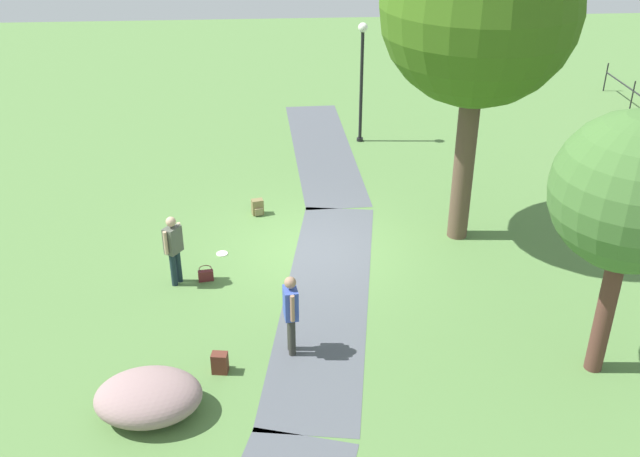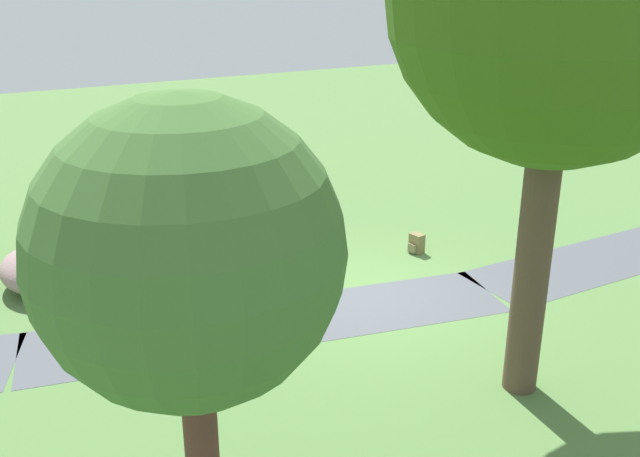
{
  "view_description": "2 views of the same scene",
  "coord_description": "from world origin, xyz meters",
  "px_view_note": "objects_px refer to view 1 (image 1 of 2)",
  "views": [
    {
      "loc": [
        14.42,
        -0.85,
        8.4
      ],
      "look_at": [
        0.53,
        0.1,
        0.82
      ],
      "focal_mm": 40.65,
      "sensor_mm": 36.0,
      "label": 1
    },
    {
      "loc": [
        6.02,
        10.03,
        5.77
      ],
      "look_at": [
        0.72,
        -0.58,
        1.21
      ],
      "focal_mm": 40.69,
      "sensor_mm": 36.0,
      "label": 2
    }
  ],
  "objects_px": {
    "backpack_by_boulder": "(220,363)",
    "handbag_on_grass": "(206,275)",
    "large_shade_tree": "(480,8)",
    "spare_backpack_on_lawn": "(258,207)",
    "young_tree_near_path": "(632,193)",
    "man_near_boulder": "(291,310)",
    "woman_with_handbag": "(173,246)",
    "lamp_post": "(362,70)",
    "lawn_boulder": "(148,397)",
    "frisbee_on_grass": "(222,254)"
  },
  "relations": [
    {
      "from": "lamp_post",
      "to": "young_tree_near_path",
      "type": "bearing_deg",
      "value": 14.5
    },
    {
      "from": "large_shade_tree",
      "to": "spare_backpack_on_lawn",
      "type": "xyz_separation_m",
      "value": [
        -1.42,
        -4.74,
        -5.11
      ]
    },
    {
      "from": "lamp_post",
      "to": "woman_with_handbag",
      "type": "relative_size",
      "value": 2.3
    },
    {
      "from": "lamp_post",
      "to": "spare_backpack_on_lawn",
      "type": "distance_m",
      "value": 6.07
    },
    {
      "from": "young_tree_near_path",
      "to": "spare_backpack_on_lawn",
      "type": "bearing_deg",
      "value": -136.71
    },
    {
      "from": "young_tree_near_path",
      "to": "backpack_by_boulder",
      "type": "bearing_deg",
      "value": -93.0
    },
    {
      "from": "handbag_on_grass",
      "to": "spare_backpack_on_lawn",
      "type": "relative_size",
      "value": 0.84
    },
    {
      "from": "man_near_boulder",
      "to": "backpack_by_boulder",
      "type": "height_order",
      "value": "man_near_boulder"
    },
    {
      "from": "young_tree_near_path",
      "to": "spare_backpack_on_lawn",
      "type": "height_order",
      "value": "young_tree_near_path"
    },
    {
      "from": "large_shade_tree",
      "to": "frisbee_on_grass",
      "type": "bearing_deg",
      "value": -84.81
    },
    {
      "from": "backpack_by_boulder",
      "to": "spare_backpack_on_lawn",
      "type": "bearing_deg",
      "value": 174.17
    },
    {
      "from": "man_near_boulder",
      "to": "lamp_post",
      "type": "bearing_deg",
      "value": 166.56
    },
    {
      "from": "man_near_boulder",
      "to": "spare_backpack_on_lawn",
      "type": "distance_m",
      "value": 5.67
    },
    {
      "from": "young_tree_near_path",
      "to": "woman_with_handbag",
      "type": "relative_size",
      "value": 3.03
    },
    {
      "from": "young_tree_near_path",
      "to": "frisbee_on_grass",
      "type": "bearing_deg",
      "value": -123.25
    },
    {
      "from": "lawn_boulder",
      "to": "young_tree_near_path",
      "type": "bearing_deg",
      "value": 94.85
    },
    {
      "from": "young_tree_near_path",
      "to": "frisbee_on_grass",
      "type": "relative_size",
      "value": 18.57
    },
    {
      "from": "man_near_boulder",
      "to": "backpack_by_boulder",
      "type": "relative_size",
      "value": 4.05
    },
    {
      "from": "large_shade_tree",
      "to": "handbag_on_grass",
      "type": "height_order",
      "value": "large_shade_tree"
    },
    {
      "from": "large_shade_tree",
      "to": "frisbee_on_grass",
      "type": "relative_size",
      "value": 28.72
    },
    {
      "from": "young_tree_near_path",
      "to": "spare_backpack_on_lawn",
      "type": "relative_size",
      "value": 11.99
    },
    {
      "from": "handbag_on_grass",
      "to": "backpack_by_boulder",
      "type": "bearing_deg",
      "value": 8.75
    },
    {
      "from": "woman_with_handbag",
      "to": "handbag_on_grass",
      "type": "height_order",
      "value": "woman_with_handbag"
    },
    {
      "from": "woman_with_handbag",
      "to": "spare_backpack_on_lawn",
      "type": "distance_m",
      "value": 3.59
    },
    {
      "from": "large_shade_tree",
      "to": "man_near_boulder",
      "type": "distance_m",
      "value": 7.28
    },
    {
      "from": "lamp_post",
      "to": "woman_with_handbag",
      "type": "xyz_separation_m",
      "value": [
        7.86,
        -4.83,
        -1.33
      ]
    },
    {
      "from": "young_tree_near_path",
      "to": "handbag_on_grass",
      "type": "distance_m",
      "value": 8.55
    },
    {
      "from": "large_shade_tree",
      "to": "young_tree_near_path",
      "type": "height_order",
      "value": "large_shade_tree"
    },
    {
      "from": "young_tree_near_path",
      "to": "woman_with_handbag",
      "type": "xyz_separation_m",
      "value": [
        -3.33,
        -7.72,
        -2.56
      ]
    },
    {
      "from": "spare_backpack_on_lawn",
      "to": "large_shade_tree",
      "type": "bearing_deg",
      "value": 73.34
    },
    {
      "from": "lamp_post",
      "to": "backpack_by_boulder",
      "type": "distance_m",
      "value": 11.65
    },
    {
      "from": "lamp_post",
      "to": "woman_with_handbag",
      "type": "distance_m",
      "value": 9.32
    },
    {
      "from": "lamp_post",
      "to": "man_near_boulder",
      "type": "distance_m",
      "value": 10.73
    },
    {
      "from": "spare_backpack_on_lawn",
      "to": "woman_with_handbag",
      "type": "bearing_deg",
      "value": -28.72
    },
    {
      "from": "lamp_post",
      "to": "frisbee_on_grass",
      "type": "relative_size",
      "value": 14.12
    },
    {
      "from": "lamp_post",
      "to": "large_shade_tree",
      "type": "bearing_deg",
      "value": 14.51
    },
    {
      "from": "lawn_boulder",
      "to": "man_near_boulder",
      "type": "bearing_deg",
      "value": 121.91
    },
    {
      "from": "young_tree_near_path",
      "to": "lawn_boulder",
      "type": "distance_m",
      "value": 8.37
    },
    {
      "from": "lamp_post",
      "to": "man_near_boulder",
      "type": "xyz_separation_m",
      "value": [
        10.36,
        -2.48,
        -1.31
      ]
    },
    {
      "from": "lamp_post",
      "to": "handbag_on_grass",
      "type": "distance_m",
      "value": 9.12
    },
    {
      "from": "spare_backpack_on_lawn",
      "to": "frisbee_on_grass",
      "type": "bearing_deg",
      "value": -22.68
    },
    {
      "from": "lamp_post",
      "to": "frisbee_on_grass",
      "type": "height_order",
      "value": "lamp_post"
    },
    {
      "from": "handbag_on_grass",
      "to": "backpack_by_boulder",
      "type": "distance_m",
      "value": 3.07
    },
    {
      "from": "large_shade_tree",
      "to": "handbag_on_grass",
      "type": "xyz_separation_m",
      "value": [
        1.6,
        -5.83,
        -5.16
      ]
    },
    {
      "from": "spare_backpack_on_lawn",
      "to": "frisbee_on_grass",
      "type": "relative_size",
      "value": 1.55
    },
    {
      "from": "lamp_post",
      "to": "lawn_boulder",
      "type": "height_order",
      "value": "lamp_post"
    },
    {
      "from": "woman_with_handbag",
      "to": "handbag_on_grass",
      "type": "distance_m",
      "value": 0.98
    },
    {
      "from": "lawn_boulder",
      "to": "frisbee_on_grass",
      "type": "xyz_separation_m",
      "value": [
        -5.14,
        0.91,
        -0.35
      ]
    },
    {
      "from": "young_tree_near_path",
      "to": "man_near_boulder",
      "type": "relative_size",
      "value": 2.96
    },
    {
      "from": "backpack_by_boulder",
      "to": "handbag_on_grass",
      "type": "bearing_deg",
      "value": -171.25
    }
  ]
}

